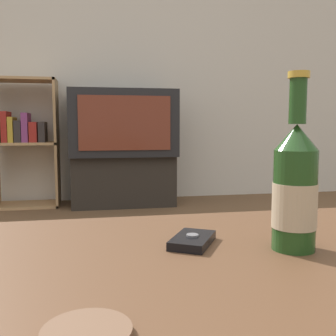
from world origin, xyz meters
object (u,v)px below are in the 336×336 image
Objects in this scene: beer_bottle at (295,188)px; tv_stand at (123,180)px; television at (122,123)px; bookshelf at (23,138)px; cell_phone at (192,240)px.

tv_stand is at bearing 91.52° from beer_bottle.
beer_bottle is at bearing -88.48° from television.
bookshelf reaches higher than tv_stand.
beer_bottle is (0.84, -2.70, -0.00)m from bookshelf.
bookshelf is at bearing 174.88° from television.
television is at bearing -90.00° from tv_stand.
cell_phone is at bearing -91.76° from television.
tv_stand is 0.98× the size of television.
television reaches higher than tv_stand.
bookshelf is 3.66× the size of beer_bottle.
cell_phone is at bearing 160.17° from beer_bottle.
bookshelf is 2.83m from beer_bottle.
beer_bottle is at bearing -88.48° from tv_stand.
cell_phone is (0.69, -2.65, -0.09)m from bookshelf.
television is 7.40× the size of cell_phone.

